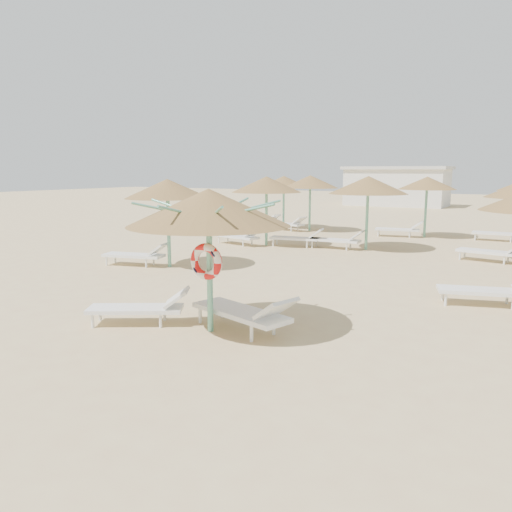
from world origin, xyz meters
The scene contains 6 objects.
ground centered at (0.00, 0.00, 0.00)m, with size 120.00×120.00×0.00m, color tan.
main_palapa centered at (0.10, -0.03, 2.27)m, with size 2.91×2.91×2.61m.
lounger_main_a centered at (-1.28, -0.35, 0.33)m, with size 1.94×1.50×0.70m.
lounger_main_b centered at (0.70, 0.25, 0.38)m, with size 2.31×1.25×0.81m.
palapa_field centered at (1.27, 10.42, 2.31)m, with size 19.20×14.38×2.72m.
service_hut centered at (-6.00, 35.00, 1.64)m, with size 8.40×4.40×3.25m.
Camera 1 is at (5.33, -7.19, 2.92)m, focal length 35.00 mm.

